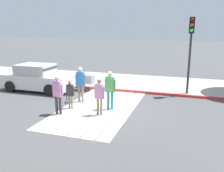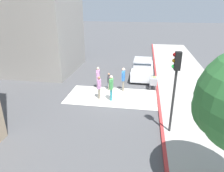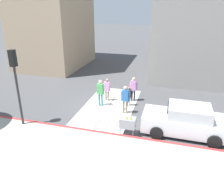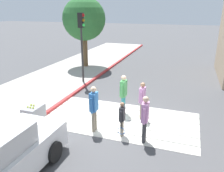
# 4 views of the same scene
# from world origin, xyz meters

# --- Properties ---
(ground_plane) EXTENTS (120.00, 120.00, 0.00)m
(ground_plane) POSITION_xyz_m (0.00, 0.00, 0.00)
(ground_plane) COLOR #4C4C4F
(crosswalk_stripes) EXTENTS (6.40, 3.25, 0.01)m
(crosswalk_stripes) POSITION_xyz_m (0.00, 0.00, 0.01)
(crosswalk_stripes) COLOR silver
(crosswalk_stripes) RESTS_ON ground
(sidewalk_west) EXTENTS (4.80, 40.00, 0.12)m
(sidewalk_west) POSITION_xyz_m (-5.60, 0.00, 0.06)
(sidewalk_west) COLOR #ADA8A0
(sidewalk_west) RESTS_ON ground
(curb_painted) EXTENTS (0.16, 40.00, 0.13)m
(curb_painted) POSITION_xyz_m (-3.25, 0.00, 0.07)
(curb_painted) COLOR #BC3333
(curb_painted) RESTS_ON ground
(traffic_light_corner) EXTENTS (0.39, 0.28, 4.24)m
(traffic_light_corner) POSITION_xyz_m (-3.58, 3.90, 3.04)
(traffic_light_corner) COLOR #2D2D2D
(traffic_light_corner) RESTS_ON ground
(street_tree) EXTENTS (3.20, 3.20, 5.32)m
(street_tree) POSITION_xyz_m (-5.08, 7.59, 3.63)
(street_tree) COLOR brown
(street_tree) RESTS_ON ground
(tennis_ball_cart) EXTENTS (0.56, 0.80, 1.02)m
(tennis_ball_cart) POSITION_xyz_m (-2.90, -1.85, 0.70)
(tennis_ball_cart) COLOR #99999E
(tennis_ball_cart) RESTS_ON ground
(pedestrian_adult_lead) EXTENTS (0.24, 0.52, 1.80)m
(pedestrian_adult_lead) POSITION_xyz_m (-0.66, -1.21, 1.05)
(pedestrian_adult_lead) COLOR gray
(pedestrian_adult_lead) RESTS_ON ground
(pedestrian_adult_trailing) EXTENTS (0.23, 0.48, 1.62)m
(pedestrian_adult_trailing) POSITION_xyz_m (0.84, 0.38, 0.94)
(pedestrian_adult_trailing) COLOR gray
(pedestrian_adult_trailing) RESTS_ON ground
(pedestrian_adult_side) EXTENTS (0.24, 0.52, 1.79)m
(pedestrian_adult_side) POSITION_xyz_m (-0.03, 0.57, 1.04)
(pedestrian_adult_side) COLOR teal
(pedestrian_adult_side) RESTS_ON ground
(pedestrian_teen_behind) EXTENTS (0.23, 0.50, 1.72)m
(pedestrian_teen_behind) POSITION_xyz_m (1.30, -1.36, 1.00)
(pedestrian_teen_behind) COLOR #333338
(pedestrian_teen_behind) RESTS_ON ground
(pedestrian_child_with_racket) EXTENTS (0.28, 0.40, 1.34)m
(pedestrian_child_with_racket) POSITION_xyz_m (0.45, -1.23, 0.76)
(pedestrian_child_with_racket) COLOR gray
(pedestrian_child_with_racket) RESTS_ON ground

